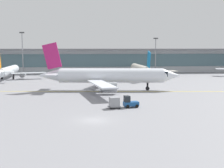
{
  "coord_description": "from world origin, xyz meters",
  "views": [
    {
      "loc": [
        -1.39,
        -43.98,
        10.81
      ],
      "look_at": [
        4.3,
        18.31,
        3.0
      ],
      "focal_mm": 49.52,
      "sensor_mm": 36.0,
      "label": 1
    }
  ],
  "objects_px": {
    "gate_airplane_1": "(8,71)",
    "apron_light_mast_2": "(156,54)",
    "taxiing_regional_jet": "(109,76)",
    "cargo_dolly_lead": "(114,102)",
    "baggage_tug": "(130,102)",
    "apron_light_mast_1": "(23,52)",
    "gate_airplane_2": "(141,69)"
  },
  "relations": [
    {
      "from": "gate_airplane_2",
      "to": "cargo_dolly_lead",
      "type": "height_order",
      "value": "gate_airplane_2"
    },
    {
      "from": "gate_airplane_2",
      "to": "apron_light_mast_1",
      "type": "bearing_deg",
      "value": 68.73
    },
    {
      "from": "gate_airplane_2",
      "to": "apron_light_mast_1",
      "type": "xyz_separation_m",
      "value": [
        -41.8,
        14.21,
        5.82
      ]
    },
    {
      "from": "taxiing_regional_jet",
      "to": "baggage_tug",
      "type": "relative_size",
      "value": 12.48
    },
    {
      "from": "cargo_dolly_lead",
      "to": "apron_light_mast_2",
      "type": "relative_size",
      "value": 0.17
    },
    {
      "from": "apron_light_mast_1",
      "to": "apron_light_mast_2",
      "type": "xyz_separation_m",
      "value": [
        50.79,
        2.33,
        -0.99
      ]
    },
    {
      "from": "baggage_tug",
      "to": "apron_light_mast_2",
      "type": "height_order",
      "value": "apron_light_mast_2"
    },
    {
      "from": "gate_airplane_1",
      "to": "cargo_dolly_lead",
      "type": "bearing_deg",
      "value": -149.1
    },
    {
      "from": "gate_airplane_1",
      "to": "apron_light_mast_1",
      "type": "height_order",
      "value": "apron_light_mast_1"
    },
    {
      "from": "gate_airplane_1",
      "to": "apron_light_mast_2",
      "type": "bearing_deg",
      "value": -71.5
    },
    {
      "from": "taxiing_regional_jet",
      "to": "apron_light_mast_1",
      "type": "distance_m",
      "value": 52.4
    },
    {
      "from": "gate_airplane_1",
      "to": "apron_light_mast_2",
      "type": "xyz_separation_m",
      "value": [
        52.67,
        17.21,
        4.98
      ]
    },
    {
      "from": "gate_airplane_1",
      "to": "apron_light_mast_1",
      "type": "distance_m",
      "value": 16.14
    },
    {
      "from": "taxiing_regional_jet",
      "to": "apron_light_mast_2",
      "type": "bearing_deg",
      "value": 69.84
    },
    {
      "from": "cargo_dolly_lead",
      "to": "taxiing_regional_jet",
      "type": "bearing_deg",
      "value": 77.07
    },
    {
      "from": "apron_light_mast_1",
      "to": "apron_light_mast_2",
      "type": "relative_size",
      "value": 1.14
    },
    {
      "from": "gate_airplane_2",
      "to": "baggage_tug",
      "type": "distance_m",
      "value": 51.8
    },
    {
      "from": "gate_airplane_2",
      "to": "taxiing_regional_jet",
      "type": "xyz_separation_m",
      "value": [
        -13.04,
        -29.29,
        0.71
      ]
    },
    {
      "from": "gate_airplane_1",
      "to": "gate_airplane_2",
      "type": "bearing_deg",
      "value": -88.72
    },
    {
      "from": "gate_airplane_1",
      "to": "cargo_dolly_lead",
      "type": "height_order",
      "value": "gate_airplane_1"
    },
    {
      "from": "baggage_tug",
      "to": "apron_light_mast_1",
      "type": "distance_m",
      "value": 72.02
    },
    {
      "from": "taxiing_regional_jet",
      "to": "cargo_dolly_lead",
      "type": "relative_size",
      "value": 14.9
    },
    {
      "from": "apron_light_mast_2",
      "to": "baggage_tug",
      "type": "bearing_deg",
      "value": -106.77
    },
    {
      "from": "gate_airplane_1",
      "to": "gate_airplane_2",
      "type": "distance_m",
      "value": 43.68
    },
    {
      "from": "apron_light_mast_2",
      "to": "gate_airplane_1",
      "type": "bearing_deg",
      "value": -161.91
    },
    {
      "from": "gate_airplane_1",
      "to": "taxiing_regional_jet",
      "type": "bearing_deg",
      "value": -132.65
    },
    {
      "from": "taxiing_regional_jet",
      "to": "baggage_tug",
      "type": "bearing_deg",
      "value": -79.57
    },
    {
      "from": "baggage_tug",
      "to": "apron_light_mast_2",
      "type": "distance_m",
      "value": 70.38
    },
    {
      "from": "apron_light_mast_1",
      "to": "cargo_dolly_lead",
      "type": "bearing_deg",
      "value": -66.93
    },
    {
      "from": "cargo_dolly_lead",
      "to": "gate_airplane_1",
      "type": "bearing_deg",
      "value": 110.1
    },
    {
      "from": "baggage_tug",
      "to": "apron_light_mast_2",
      "type": "bearing_deg",
      "value": 62.84
    },
    {
      "from": "gate_airplane_1",
      "to": "cargo_dolly_lead",
      "type": "xyz_separation_m",
      "value": [
        29.67,
        -50.38,
        -1.57
      ]
    }
  ]
}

